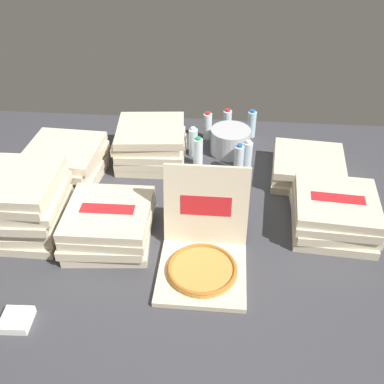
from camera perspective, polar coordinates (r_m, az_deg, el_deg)
The scene contains 17 objects.
ground_plane at distance 2.39m, azimuth -1.10°, elevation -4.27°, with size 3.20×2.40×0.02m, color #38383D.
open_pizza_box at distance 2.11m, azimuth 1.47°, elevation -7.57°, with size 0.41×0.50×0.43m.
pizza_stack_center_near at distance 2.83m, azimuth -5.33°, elevation 6.17°, with size 0.46×0.45×0.24m.
pizza_stack_left_mid at distance 2.77m, azimuth 14.69°, elevation 3.06°, with size 0.45×0.46×0.14m.
pizza_stack_right_near at distance 2.73m, azimuth -16.17°, elevation 3.53°, with size 0.48×0.48×0.24m.
pizza_stack_left_near at distance 2.41m, azimuth 17.88°, elevation -2.71°, with size 0.44×0.46×0.20m.
pizza_stack_center_far at distance 2.27m, azimuth -10.73°, elevation -4.16°, with size 0.45×0.45×0.20m.
pizza_stack_right_far at distance 2.40m, azimuth -21.27°, elevation -1.46°, with size 0.45×0.45×0.34m.
ice_bucket at distance 2.93m, azimuth 4.97°, elevation 6.58°, with size 0.26×0.26×0.17m, color #B7BABF.
water_bottle_0 at distance 3.12m, azimuth 4.56°, elevation 8.88°, with size 0.06×0.06×0.20m.
water_bottle_1 at distance 2.77m, azimuth 7.15°, elevation 4.69°, with size 0.06×0.06×0.20m.
water_bottle_2 at distance 3.08m, azimuth 2.02°, elevation 8.51°, with size 0.06×0.06×0.20m.
water_bottle_3 at distance 2.73m, azimuth 6.05°, elevation 4.22°, with size 0.06×0.06×0.20m.
water_bottle_4 at distance 2.78m, azimuth 0.79°, elevation 5.17°, with size 0.06×0.06×0.20m.
water_bottle_5 at distance 2.89m, azimuth 0.16°, elevation 6.48°, with size 0.06×0.06×0.20m.
water_bottle_6 at distance 3.13m, azimuth 7.70°, elevation 8.69°, with size 0.06×0.06×0.20m.
napkin_pile at distance 2.07m, azimuth -21.70°, elevation -15.11°, with size 0.12×0.12×0.04m, color white.
Camera 1 is at (0.20, -1.78, 1.57)m, focal length 41.31 mm.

